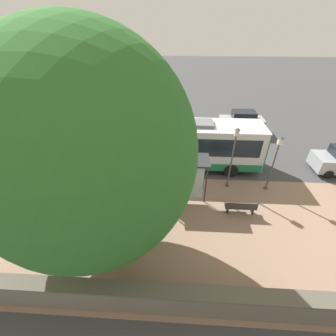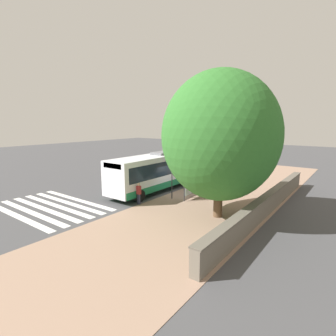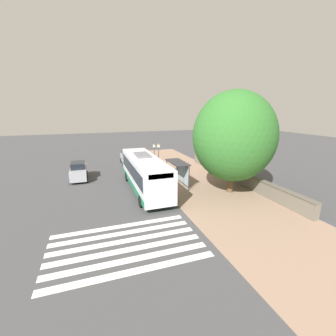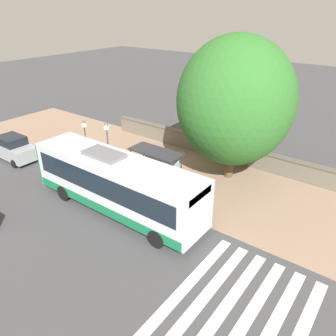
{
  "view_description": "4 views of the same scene",
  "coord_description": "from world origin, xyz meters",
  "px_view_note": "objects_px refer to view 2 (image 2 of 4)",
  "views": [
    {
      "loc": [
        -12.69,
        -0.4,
        9.42
      ],
      "look_at": [
        -1.19,
        0.27,
        1.65
      ],
      "focal_mm": 24.0,
      "sensor_mm": 36.0,
      "label": 1
    },
    {
      "loc": [
        -13.47,
        18.4,
        6.36
      ],
      "look_at": [
        0.46,
        -0.37,
        2.24
      ],
      "focal_mm": 28.0,
      "sensor_mm": 36.0,
      "label": 2
    },
    {
      "loc": [
        6.47,
        20.5,
        7.94
      ],
      "look_at": [
        -0.23,
        0.96,
        2.48
      ],
      "focal_mm": 24.0,
      "sensor_mm": 36.0,
      "label": 3
    },
    {
      "loc": [
        13.16,
        11.77,
        11.13
      ],
      "look_at": [
        -1.73,
        0.59,
        1.75
      ],
      "focal_mm": 35.0,
      "sensor_mm": 36.0,
      "label": 4
    }
  ],
  "objects_px": {
    "bench": "(222,185)",
    "street_lamp_near": "(197,162)",
    "parked_car_far_lane": "(147,165)",
    "pedestrian": "(139,192)",
    "bus": "(158,170)",
    "bus_shelter": "(190,171)",
    "parked_car_behind_bus": "(216,164)",
    "shade_tree": "(220,136)",
    "street_lamp_far": "(211,161)"
  },
  "relations": [
    {
      "from": "bench",
      "to": "street_lamp_near",
      "type": "bearing_deg",
      "value": 7.21
    },
    {
      "from": "parked_car_far_lane",
      "to": "pedestrian",
      "type": "bearing_deg",
      "value": 128.16
    },
    {
      "from": "bus",
      "to": "bus_shelter",
      "type": "bearing_deg",
      "value": 177.6
    },
    {
      "from": "bus_shelter",
      "to": "street_lamp_near",
      "type": "bearing_deg",
      "value": -69.71
    },
    {
      "from": "parked_car_far_lane",
      "to": "bench",
      "type": "bearing_deg",
      "value": 168.31
    },
    {
      "from": "street_lamp_near",
      "to": "parked_car_behind_bus",
      "type": "relative_size",
      "value": 1.02
    },
    {
      "from": "street_lamp_near",
      "to": "pedestrian",
      "type": "bearing_deg",
      "value": 84.3
    },
    {
      "from": "bus_shelter",
      "to": "parked_car_behind_bus",
      "type": "xyz_separation_m",
      "value": [
        3.4,
        -11.77,
        -1.25
      ]
    },
    {
      "from": "bus",
      "to": "pedestrian",
      "type": "height_order",
      "value": "bus"
    },
    {
      "from": "bus_shelter",
      "to": "shade_tree",
      "type": "height_order",
      "value": "shade_tree"
    },
    {
      "from": "street_lamp_near",
      "to": "shade_tree",
      "type": "distance_m",
      "value": 8.89
    },
    {
      "from": "bench",
      "to": "bus",
      "type": "bearing_deg",
      "value": 34.86
    },
    {
      "from": "bench",
      "to": "parked_car_far_lane",
      "type": "relative_size",
      "value": 0.43
    },
    {
      "from": "street_lamp_far",
      "to": "bus",
      "type": "bearing_deg",
      "value": 65.36
    },
    {
      "from": "bench",
      "to": "street_lamp_far",
      "type": "bearing_deg",
      "value": -42.82
    },
    {
      "from": "pedestrian",
      "to": "street_lamp_far",
      "type": "distance_m",
      "value": 10.22
    },
    {
      "from": "bus",
      "to": "street_lamp_near",
      "type": "bearing_deg",
      "value": -127.75
    },
    {
      "from": "bus_shelter",
      "to": "shade_tree",
      "type": "relative_size",
      "value": 0.36
    },
    {
      "from": "shade_tree",
      "to": "street_lamp_far",
      "type": "bearing_deg",
      "value": -59.64
    },
    {
      "from": "bench",
      "to": "street_lamp_far",
      "type": "distance_m",
      "value": 3.67
    },
    {
      "from": "bench",
      "to": "parked_car_far_lane",
      "type": "xyz_separation_m",
      "value": [
        11.35,
        -2.35,
        0.51
      ]
    },
    {
      "from": "pedestrian",
      "to": "bench",
      "type": "distance_m",
      "value": 8.59
    },
    {
      "from": "street_lamp_far",
      "to": "shade_tree",
      "type": "distance_m",
      "value": 10.81
    },
    {
      "from": "street_lamp_far",
      "to": "parked_car_behind_bus",
      "type": "xyz_separation_m",
      "value": [
        2.35,
        -6.03,
        -1.34
      ]
    },
    {
      "from": "parked_car_far_lane",
      "to": "bus",
      "type": "bearing_deg",
      "value": 138.1
    },
    {
      "from": "bus_shelter",
      "to": "parked_car_behind_bus",
      "type": "distance_m",
      "value": 12.32
    },
    {
      "from": "bench",
      "to": "parked_car_behind_bus",
      "type": "xyz_separation_m",
      "value": [
        4.7,
        -8.2,
        0.45
      ]
    },
    {
      "from": "street_lamp_far",
      "to": "street_lamp_near",
      "type": "bearing_deg",
      "value": 86.27
    },
    {
      "from": "bus_shelter",
      "to": "pedestrian",
      "type": "relative_size",
      "value": 2.04
    },
    {
      "from": "bus",
      "to": "street_lamp_far",
      "type": "distance_m",
      "value": 6.17
    },
    {
      "from": "shade_tree",
      "to": "parked_car_far_lane",
      "type": "bearing_deg",
      "value": -32.59
    },
    {
      "from": "pedestrian",
      "to": "bench",
      "type": "xyz_separation_m",
      "value": [
        -3.27,
        -7.93,
        -0.53
      ]
    },
    {
      "from": "bus",
      "to": "bus_shelter",
      "type": "xyz_separation_m",
      "value": [
        -3.61,
        0.15,
        0.34
      ]
    },
    {
      "from": "bus_shelter",
      "to": "bench",
      "type": "height_order",
      "value": "bus_shelter"
    },
    {
      "from": "pedestrian",
      "to": "parked_car_far_lane",
      "type": "height_order",
      "value": "parked_car_far_lane"
    },
    {
      "from": "street_lamp_far",
      "to": "bus_shelter",
      "type": "bearing_deg",
      "value": 100.27
    },
    {
      "from": "bus",
      "to": "street_lamp_near",
      "type": "relative_size",
      "value": 2.69
    },
    {
      "from": "pedestrian",
      "to": "street_lamp_far",
      "type": "relative_size",
      "value": 0.45
    },
    {
      "from": "bus_shelter",
      "to": "shade_tree",
      "type": "bearing_deg",
      "value": 142.85
    },
    {
      "from": "bus",
      "to": "street_lamp_far",
      "type": "bearing_deg",
      "value": -114.64
    },
    {
      "from": "street_lamp_near",
      "to": "street_lamp_far",
      "type": "height_order",
      "value": "street_lamp_near"
    },
    {
      "from": "street_lamp_near",
      "to": "street_lamp_far",
      "type": "relative_size",
      "value": 1.1
    },
    {
      "from": "bus",
      "to": "shade_tree",
      "type": "xyz_separation_m",
      "value": [
        -7.79,
        3.32,
        3.61
      ]
    },
    {
      "from": "bus",
      "to": "bench",
      "type": "xyz_separation_m",
      "value": [
        -4.91,
        -3.42,
        -1.36
      ]
    },
    {
      "from": "parked_car_behind_bus",
      "to": "pedestrian",
      "type": "bearing_deg",
      "value": 95.07
    },
    {
      "from": "bus_shelter",
      "to": "pedestrian",
      "type": "xyz_separation_m",
      "value": [
        1.96,
        4.36,
        -1.17
      ]
    },
    {
      "from": "bus",
      "to": "street_lamp_near",
      "type": "xyz_separation_m",
      "value": [
        -2.41,
        -3.11,
        0.66
      ]
    },
    {
      "from": "bus_shelter",
      "to": "street_lamp_near",
      "type": "xyz_separation_m",
      "value": [
        1.2,
        -3.26,
        0.32
      ]
    },
    {
      "from": "pedestrian",
      "to": "bench",
      "type": "relative_size",
      "value": 0.98
    },
    {
      "from": "bus",
      "to": "parked_car_far_lane",
      "type": "bearing_deg",
      "value": -41.9
    }
  ]
}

